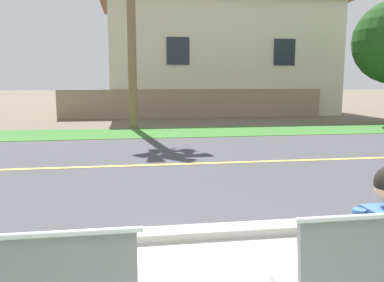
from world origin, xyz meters
The scene contains 8 objects.
ground_plane centered at (0.00, 8.00, 0.00)m, with size 140.00×140.00×0.00m, color #665B4C.
curb_edge centered at (0.00, 2.35, 0.06)m, with size 44.00×0.30×0.11m, color #ADA89E.
street_asphalt centered at (0.00, 6.50, 0.00)m, with size 52.00×8.00×0.01m, color #424247.
road_centre_line centered at (0.00, 6.50, 0.01)m, with size 48.00×0.14×0.01m, color #E0CC4C.
far_verge_grass centered at (0.00, 12.00, 0.01)m, with size 48.00×2.80×0.02m, color #38702D.
seated_person_blue centered at (1.21, 0.40, 0.68)m, with size 0.52×0.68×1.25m.
garden_wall centered at (2.64, 17.61, 0.70)m, with size 13.00×0.36×1.40m, color gray.
house_across_street centered at (4.55, 20.81, 3.28)m, with size 12.86×6.91×6.46m.
Camera 1 is at (-0.52, -2.10, 1.82)m, focal length 37.87 mm.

